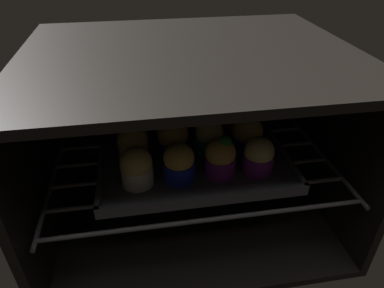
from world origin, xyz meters
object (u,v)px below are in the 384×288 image
at_px(baking_tray, 192,155).
at_px(muffin_row0_col1, 179,163).
at_px(muffin_row1_col1, 173,138).
at_px(muffin_row0_col0, 137,167).
at_px(muffin_row2_col0, 134,124).
at_px(muffin_row2_col1, 170,120).
at_px(muffin_row1_col2, 209,136).
at_px(muffin_row1_col3, 247,134).
at_px(muffin_row0_col3, 259,156).
at_px(muffin_row1_col0, 133,144).
at_px(muffin_row2_col2, 205,120).
at_px(muffin_row2_col3, 235,116).
at_px(muffin_row0_col2, 220,157).

distance_m(baking_tray, muffin_row0_col1, 0.09).
bearing_deg(muffin_row1_col1, muffin_row0_col0, -132.16).
height_order(muffin_row2_col0, muffin_row2_col1, muffin_row2_col1).
xyz_separation_m(muffin_row0_col1, muffin_row1_col2, (0.07, 0.08, 0.00)).
height_order(baking_tray, muffin_row0_col0, muffin_row0_col0).
xyz_separation_m(muffin_row1_col1, muffin_row1_col3, (0.15, -0.01, -0.00)).
bearing_deg(muffin_row1_col2, baking_tray, -175.91).
height_order(muffin_row0_col0, muffin_row2_col0, same).
relative_size(muffin_row0_col3, muffin_row2_col0, 0.95).
height_order(muffin_row1_col0, muffin_row1_col1, muffin_row1_col1).
bearing_deg(muffin_row2_col2, muffin_row0_col1, -117.30).
relative_size(muffin_row1_col0, muffin_row1_col1, 0.95).
relative_size(muffin_row0_col3, muffin_row1_col1, 0.91).
bearing_deg(muffin_row0_col1, baking_tray, 64.77).
bearing_deg(muffin_row2_col1, muffin_row2_col3, -1.38).
bearing_deg(muffin_row2_col3, muffin_row1_col3, -86.94).
distance_m(muffin_row2_col2, muffin_row2_col3, 0.07).
height_order(muffin_row1_col1, muffin_row1_col3, muffin_row1_col1).
bearing_deg(muffin_row2_col1, muffin_row0_col1, -90.42).
height_order(muffin_row0_col0, muffin_row0_col3, muffin_row0_col0).
relative_size(muffin_row2_col0, muffin_row2_col2, 1.00).
bearing_deg(muffin_row0_col3, muffin_row2_col1, 133.39).
relative_size(baking_tray, muffin_row0_col0, 4.97).
distance_m(muffin_row0_col2, muffin_row2_col1, 0.17).
distance_m(muffin_row0_col1, muffin_row0_col3, 0.15).
relative_size(muffin_row0_col3, muffin_row2_col2, 0.95).
height_order(muffin_row1_col0, muffin_row2_col2, same).
distance_m(muffin_row0_col2, muffin_row2_col2, 0.14).
xyz_separation_m(muffin_row0_col0, muffin_row2_col0, (-0.00, 0.15, -0.00)).
xyz_separation_m(baking_tray, muffin_row2_col2, (0.04, 0.07, 0.04)).
bearing_deg(muffin_row2_col1, baking_tray, -65.58).
height_order(baking_tray, muffin_row0_col1, muffin_row0_col1).
relative_size(muffin_row0_col2, muffin_row1_col2, 1.06).
bearing_deg(baking_tray, muffin_row1_col0, -179.17).
bearing_deg(muffin_row1_col1, muffin_row1_col2, -1.14).
relative_size(muffin_row2_col2, muffin_row2_col3, 1.03).
bearing_deg(muffin_row0_col0, muffin_row2_col0, 90.28).
relative_size(muffin_row0_col1, muffin_row0_col3, 1.04).
distance_m(muffin_row1_col0, muffin_row1_col2, 0.15).
relative_size(muffin_row1_col1, muffin_row1_col2, 1.01).
distance_m(muffin_row0_col0, muffin_row1_col0, 0.08).
bearing_deg(muffin_row2_col1, muffin_row0_col3, -46.61).
height_order(muffin_row0_col0, muffin_row2_col3, muffin_row0_col0).
distance_m(muffin_row1_col0, muffin_row1_col1, 0.08).
bearing_deg(muffin_row1_col0, muffin_row0_col0, -86.58).
relative_size(muffin_row0_col1, muffin_row2_col1, 0.93).
height_order(baking_tray, muffin_row1_col1, muffin_row1_col1).
bearing_deg(baking_tray, muffin_row2_col0, 145.99).
bearing_deg(muffin_row2_col3, muffin_row0_col2, -114.71).
xyz_separation_m(muffin_row1_col3, muffin_row2_col2, (-0.07, 0.07, -0.00)).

